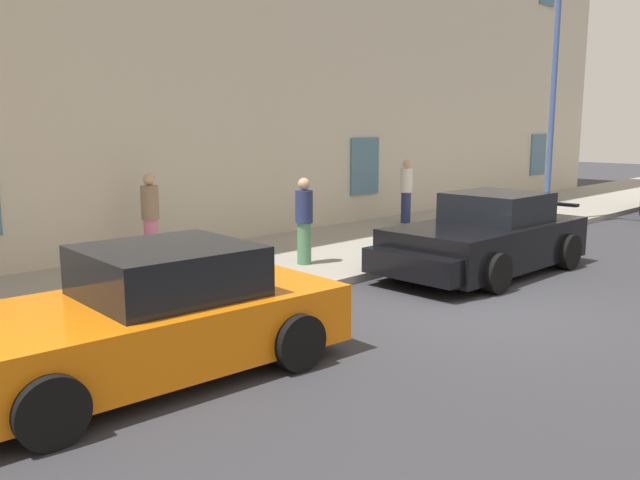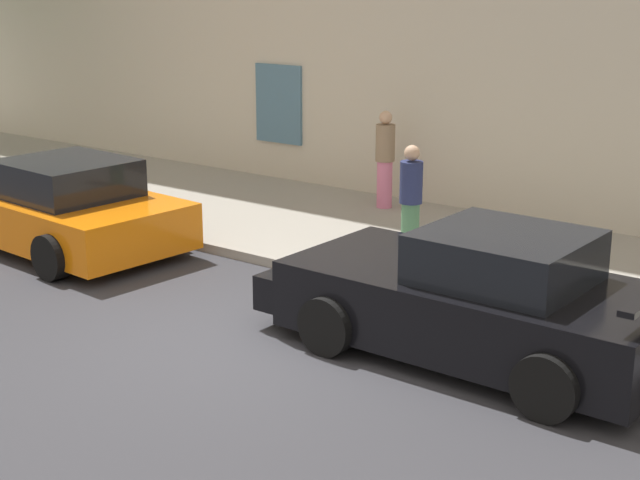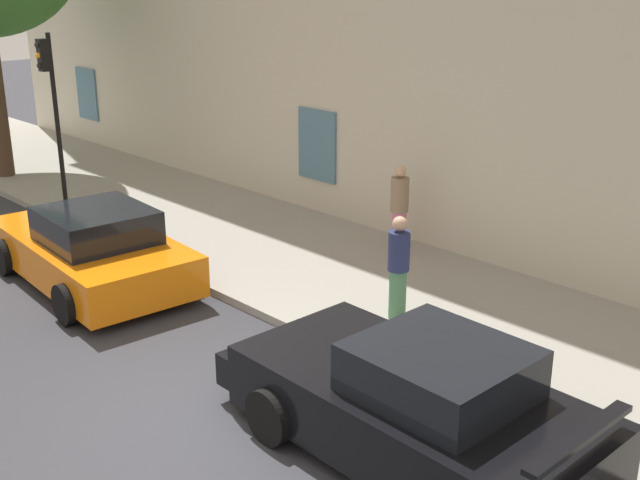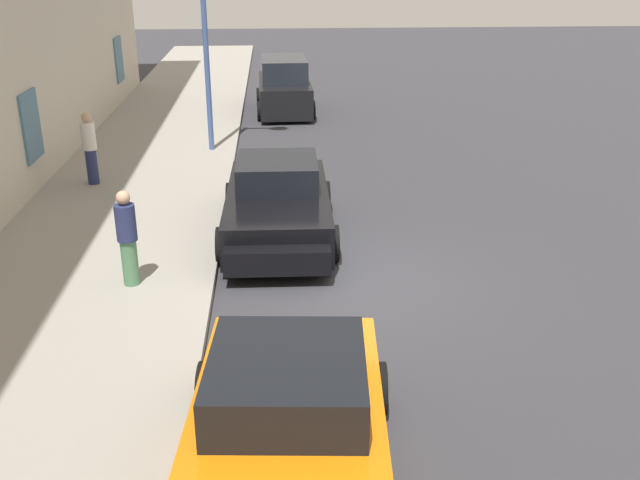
{
  "view_description": "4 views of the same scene",
  "coord_description": "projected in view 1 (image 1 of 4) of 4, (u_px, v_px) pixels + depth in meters",
  "views": [
    {
      "loc": [
        -8.4,
        -4.89,
        2.68
      ],
      "look_at": [
        -2.85,
        0.58,
        1.31
      ],
      "focal_mm": 36.79,
      "sensor_mm": 36.0,
      "label": 1
    },
    {
      "loc": [
        6.7,
        -7.48,
        4.06
      ],
      "look_at": [
        -0.09,
        1.49,
        0.87
      ],
      "focal_mm": 53.29,
      "sensor_mm": 36.0,
      "label": 2
    },
    {
      "loc": [
        6.92,
        -4.67,
        5.11
      ],
      "look_at": [
        -0.42,
        2.34,
        1.62
      ],
      "focal_mm": 44.38,
      "sensor_mm": 36.0,
      "label": 3
    },
    {
      "loc": [
        -10.94,
        1.29,
        5.27
      ],
      "look_at": [
        -1.64,
        0.69,
        1.45
      ],
      "focal_mm": 40.5,
      "sensor_mm": 36.0,
      "label": 4
    }
  ],
  "objects": [
    {
      "name": "sportscar_yellow_flank",
      "position": [
        483.0,
        240.0,
        11.95
      ],
      "size": [
        4.55,
        2.22,
        1.45
      ],
      "color": "black",
      "rests_on": "ground"
    },
    {
      "name": "sidewalk",
      "position": [
        280.0,
        260.0,
        12.82
      ],
      "size": [
        60.0,
        4.28,
        0.14
      ],
      "primitive_type": "cube",
      "color": "gray",
      "rests_on": "ground"
    },
    {
      "name": "pedestrian_admiring",
      "position": [
        406.0,
        190.0,
        17.11
      ],
      "size": [
        0.41,
        0.41,
        1.66
      ],
      "color": "navy",
      "rests_on": "sidewalk"
    },
    {
      "name": "pedestrian_strolling",
      "position": [
        304.0,
        220.0,
        12.01
      ],
      "size": [
        0.45,
        0.45,
        1.6
      ],
      "color": "#4C7F59",
      "rests_on": "sidewalk"
    },
    {
      "name": "ground_plane",
      "position": [
        482.0,
        308.0,
        9.74
      ],
      "size": [
        80.0,
        80.0,
        0.0
      ],
      "primitive_type": "plane",
      "color": "#333338"
    },
    {
      "name": "sportscar_red_lead",
      "position": [
        130.0,
        324.0,
        6.96
      ],
      "size": [
        4.84,
        2.49,
        1.38
      ],
      "color": "orange",
      "rests_on": "ground"
    },
    {
      "name": "street_lamp",
      "position": [
        571.0,
        53.0,
        16.52
      ],
      "size": [
        0.44,
        1.42,
        6.39
      ],
      "color": "#3F5999",
      "rests_on": "sidewalk"
    },
    {
      "name": "pedestrian_bystander",
      "position": [
        150.0,
        217.0,
        12.2
      ],
      "size": [
        0.41,
        0.41,
        1.66
      ],
      "color": "pink",
      "rests_on": "sidewalk"
    }
  ]
}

